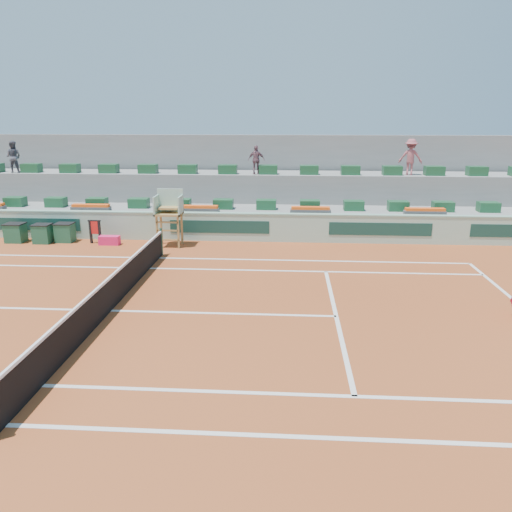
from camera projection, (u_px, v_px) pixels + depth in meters
The scene contains 19 objects.
ground at pixel (111, 311), 14.26m from camera, with size 90.00×90.00×0.00m, color brown.
seating_tier_lower at pixel (185, 217), 24.37m from camera, with size 36.00×4.00×1.20m, color gray.
seating_tier_upper at pixel (191, 198), 25.72m from camera, with size 36.00×2.40×2.60m, color gray.
stadium_back_wall at pixel (196, 176), 27.01m from camera, with size 36.00×0.40×4.40m, color gray.
player_bag at pixel (109, 240), 21.50m from camera, with size 0.87×0.39×0.39m, color #F21F64.
spectator_left at pixel (13, 157), 24.98m from camera, with size 0.76×0.59×1.57m, color #474852.
spectator_mid at pixel (256, 160), 24.26m from camera, with size 0.82×0.34×1.39m, color #734C58.
spectator_right at pixel (411, 157), 23.96m from camera, with size 1.11×0.64×1.71m, color #9C4E54.
court_lines at pixel (111, 311), 14.26m from camera, with size 23.89×11.09×0.01m.
tennis_net at pixel (109, 293), 14.12m from camera, with size 0.10×11.97×1.10m.
advertising_hoarding at pixel (176, 226), 22.24m from camera, with size 36.00×0.34×1.26m.
umpire_chair at pixel (169, 210), 21.04m from camera, with size 1.10×0.90×2.40m.
seat_row_lower at pixel (181, 203), 23.28m from camera, with size 32.90×0.60×0.44m.
seat_row_upper at pixel (188, 169), 24.73m from camera, with size 32.90×0.60×0.44m.
flower_planters at pixel (145, 208), 22.63m from camera, with size 26.80×0.36×0.28m.
drink_cooler_a at pixel (65, 232), 21.94m from camera, with size 0.77×0.67×0.84m.
drink_cooler_b at pixel (43, 234), 21.73m from camera, with size 0.76×0.66×0.84m.
drink_cooler_c at pixel (15, 233), 21.89m from camera, with size 0.81×0.70×0.84m.
towel_rack at pixel (95, 230), 21.63m from camera, with size 0.56×0.09×1.03m.
Camera 1 is at (5.01, -12.99, 5.39)m, focal length 35.00 mm.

